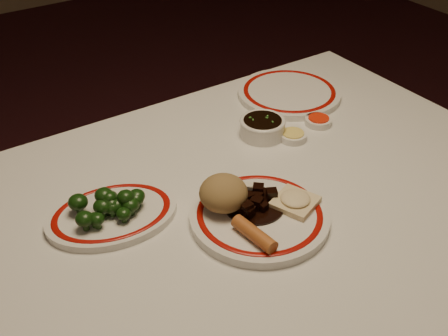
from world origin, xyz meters
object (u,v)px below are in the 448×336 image
(fried_wonton, at_px, (295,201))
(soy_bowl, at_px, (262,128))
(dining_table, at_px, (258,230))
(stirfry_heap, at_px, (253,200))
(spring_roll, at_px, (254,234))
(main_plate, at_px, (259,216))
(broccoli_pile, at_px, (109,204))
(broccoli_plate, at_px, (112,214))
(rice_mound, at_px, (223,193))

(fried_wonton, xyz_separation_m, soy_bowl, (0.12, 0.26, -0.01))
(dining_table, bearing_deg, soy_bowl, 51.91)
(fried_wonton, xyz_separation_m, stirfry_heap, (-0.07, 0.05, 0.00))
(spring_roll, relative_size, stirfry_heap, 0.81)
(main_plate, xyz_separation_m, broccoli_pile, (-0.23, 0.16, 0.03))
(main_plate, relative_size, broccoli_plate, 1.21)
(dining_table, relative_size, soy_bowl, 11.51)
(spring_roll, xyz_separation_m, soy_bowl, (0.24, 0.29, -0.01))
(rice_mound, distance_m, fried_wonton, 0.14)
(dining_table, height_order, broccoli_plate, broccoli_plate)
(dining_table, height_order, main_plate, main_plate)
(spring_roll, xyz_separation_m, broccoli_plate, (-0.18, 0.21, -0.02))
(spring_roll, relative_size, broccoli_pile, 0.67)
(broccoli_plate, distance_m, soy_bowl, 0.42)
(stirfry_heap, bearing_deg, soy_bowl, 49.26)
(spring_roll, distance_m, soy_bowl, 0.38)
(main_plate, bearing_deg, rice_mound, 132.01)
(spring_roll, bearing_deg, stirfry_heap, 48.73)
(soy_bowl, bearing_deg, main_plate, -127.98)
(main_plate, relative_size, fried_wonton, 3.44)
(broccoli_plate, bearing_deg, spring_roll, -50.46)
(main_plate, relative_size, spring_roll, 3.56)
(broccoli_pile, bearing_deg, broccoli_plate, 50.44)
(spring_roll, height_order, stirfry_heap, stirfry_heap)
(fried_wonton, relative_size, stirfry_heap, 0.84)
(main_plate, bearing_deg, stirfry_heap, 82.41)
(dining_table, height_order, broccoli_pile, broccoli_pile)
(main_plate, distance_m, stirfry_heap, 0.03)
(main_plate, height_order, broccoli_pile, broccoli_pile)
(stirfry_heap, height_order, broccoli_plate, stirfry_heap)
(rice_mound, xyz_separation_m, fried_wonton, (0.12, -0.07, -0.02))
(spring_roll, distance_m, fried_wonton, 0.13)
(spring_roll, relative_size, fried_wonton, 0.96)
(stirfry_heap, bearing_deg, broccoli_plate, 150.04)
(dining_table, height_order, fried_wonton, fried_wonton)
(main_plate, xyz_separation_m, spring_roll, (-0.05, -0.05, 0.02))
(stirfry_heap, relative_size, broccoli_plate, 0.42)
(soy_bowl, bearing_deg, rice_mound, -141.35)
(broccoli_pile, bearing_deg, stirfry_heap, -28.72)
(spring_roll, xyz_separation_m, fried_wonton, (0.12, 0.03, -0.00))
(stirfry_heap, relative_size, soy_bowl, 1.12)
(fried_wonton, bearing_deg, spring_roll, -164.22)
(fried_wonton, height_order, broccoli_pile, broccoli_pile)
(spring_roll, distance_m, broccoli_plate, 0.28)
(soy_bowl, bearing_deg, stirfry_heap, -130.74)
(broccoli_pile, distance_m, soy_bowl, 0.43)
(broccoli_pile, bearing_deg, spring_roll, -49.26)
(broccoli_pile, height_order, soy_bowl, broccoli_pile)
(main_plate, bearing_deg, soy_bowl, 52.02)
(dining_table, bearing_deg, fried_wonton, -72.64)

